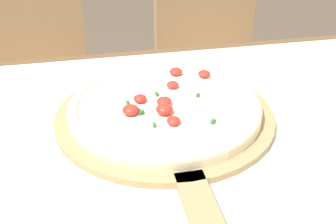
{
  "coord_description": "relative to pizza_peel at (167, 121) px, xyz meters",
  "views": [
    {
      "loc": [
        -0.1,
        -0.54,
        1.16
      ],
      "look_at": [
        0.03,
        0.1,
        0.78
      ],
      "focal_mm": 45.0,
      "sensor_mm": 36.0,
      "label": 1
    }
  ],
  "objects": [
    {
      "name": "chair_right",
      "position": [
        0.32,
        0.72,
        -0.24
      ],
      "size": [
        0.43,
        0.43,
        0.89
      ],
      "rotation": [
        0.0,
        0.0,
        0.07
      ],
      "color": "tan",
      "rests_on": "ground_plane"
    },
    {
      "name": "chair_left",
      "position": [
        -0.31,
        0.71,
        -0.24
      ],
      "size": [
        0.44,
        0.44,
        0.89
      ],
      "rotation": [
        0.0,
        0.0,
        0.11
      ],
      "color": "tan",
      "rests_on": "ground_plane"
    },
    {
      "name": "pizza",
      "position": [
        0.0,
        0.02,
        0.02
      ],
      "size": [
        0.36,
        0.36,
        0.04
      ],
      "color": "beige",
      "rests_on": "pizza_peel"
    },
    {
      "name": "towel_cloth",
      "position": [
        -0.03,
        -0.11,
        -0.01
      ],
      "size": [
        1.25,
        0.88,
        0.0
      ],
      "color": "silver",
      "rests_on": "dining_table"
    },
    {
      "name": "dining_table",
      "position": [
        -0.03,
        -0.11,
        -0.11
      ],
      "size": [
        1.33,
        0.96,
        0.74
      ],
      "color": "brown",
      "rests_on": "ground_plane"
    },
    {
      "name": "pizza_peel",
      "position": [
        0.0,
        0.0,
        0.0
      ],
      "size": [
        0.41,
        0.63,
        0.01
      ],
      "color": "tan",
      "rests_on": "towel_cloth"
    }
  ]
}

